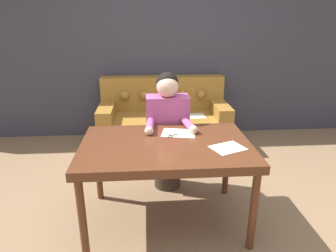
{
  "coord_description": "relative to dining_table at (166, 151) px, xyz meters",
  "views": [
    {
      "loc": [
        -0.3,
        -2.27,
        1.71
      ],
      "look_at": [
        -0.12,
        0.11,
        0.85
      ],
      "focal_mm": 32.0,
      "sensor_mm": 36.0,
      "label": 1
    }
  ],
  "objects": [
    {
      "name": "pattern_paper_main",
      "position": [
        0.13,
        0.21,
        0.07
      ],
      "size": [
        0.33,
        0.27,
        0.0
      ],
      "color": "beige",
      "rests_on": "dining_table"
    },
    {
      "name": "wall_back",
      "position": [
        0.15,
        2.17,
        0.63
      ],
      "size": [
        8.0,
        0.06,
        2.6
      ],
      "color": "#383842",
      "rests_on": "ground_plane"
    },
    {
      "name": "couch",
      "position": [
        0.09,
        1.77,
        -0.35
      ],
      "size": [
        1.76,
        0.82,
        0.92
      ],
      "color": "olive",
      "rests_on": "ground_plane"
    },
    {
      "name": "scissors",
      "position": [
        0.09,
        0.17,
        0.07
      ],
      "size": [
        0.24,
        0.14,
        0.01
      ],
      "color": "silver",
      "rests_on": "dining_table"
    },
    {
      "name": "pattern_paper_offcut",
      "position": [
        0.48,
        -0.13,
        0.07
      ],
      "size": [
        0.3,
        0.28,
        0.0
      ],
      "color": "beige",
      "rests_on": "dining_table"
    },
    {
      "name": "person",
      "position": [
        0.05,
        0.58,
        -0.04
      ],
      "size": [
        0.47,
        0.57,
        1.22
      ],
      "color": "#33281E",
      "rests_on": "ground_plane"
    },
    {
      "name": "dining_table",
      "position": [
        0.0,
        0.0,
        0.0
      ],
      "size": [
        1.39,
        0.91,
        0.75
      ],
      "color": "#562D19",
      "rests_on": "ground_plane"
    },
    {
      "name": "ground_plane",
      "position": [
        0.15,
        0.03,
        -0.67
      ],
      "size": [
        16.0,
        16.0,
        0.0
      ],
      "primitive_type": "plane",
      "color": "#846647"
    }
  ]
}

